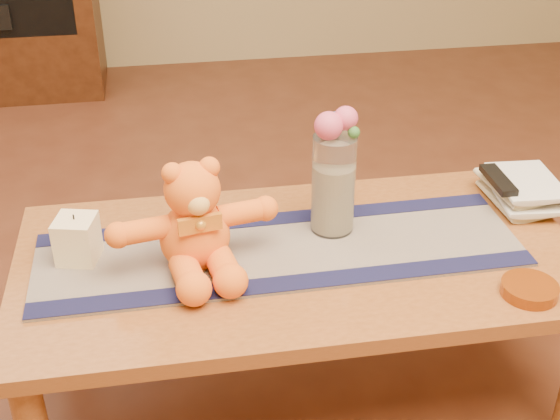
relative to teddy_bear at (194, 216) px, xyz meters
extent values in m
plane|color=#4E2516|center=(0.26, 0.00, -0.59)|extent=(5.50, 5.50, 0.00)
cube|color=brown|center=(0.26, 0.00, -0.16)|extent=(1.40, 0.70, 0.04)
cylinder|color=brown|center=(-0.38, 0.29, -0.38)|extent=(0.07, 0.07, 0.41)
cylinder|color=brown|center=(0.90, 0.29, -0.38)|extent=(0.07, 0.07, 0.41)
cube|color=#1D1845|center=(0.21, 0.02, -0.13)|extent=(1.20, 0.36, 0.01)
cube|color=#121336|center=(0.21, -0.12, -0.13)|extent=(1.20, 0.07, 0.00)
cube|color=#121336|center=(0.21, 0.16, -0.13)|extent=(1.20, 0.07, 0.00)
cube|color=#FFEABB|center=(-0.28, 0.06, -0.07)|extent=(0.11, 0.11, 0.11)
cylinder|color=black|center=(-0.28, 0.06, -0.01)|extent=(0.00, 0.00, 0.01)
cylinder|color=silver|center=(0.36, 0.10, 0.00)|extent=(0.11, 0.11, 0.26)
cylinder|color=beige|center=(0.36, 0.10, -0.04)|extent=(0.09, 0.09, 0.18)
sphere|color=#CF4970|center=(0.34, 0.09, 0.17)|extent=(0.07, 0.07, 0.07)
sphere|color=#CF4970|center=(0.38, 0.10, 0.18)|extent=(0.06, 0.06, 0.06)
sphere|color=#5164B1|center=(0.37, 0.13, 0.16)|extent=(0.04, 0.04, 0.04)
sphere|color=#5164B1|center=(0.33, 0.12, 0.15)|extent=(0.04, 0.04, 0.04)
sphere|color=#33662D|center=(0.40, 0.08, 0.15)|extent=(0.03, 0.03, 0.03)
sphere|color=#4E3B1A|center=(0.05, 0.08, -0.10)|extent=(0.07, 0.07, 0.06)
imported|color=beige|center=(0.82, 0.15, -0.13)|extent=(0.17, 0.23, 0.02)
imported|color=beige|center=(0.83, 0.15, -0.11)|extent=(0.19, 0.24, 0.02)
imported|color=beige|center=(0.82, 0.15, -0.09)|extent=(0.19, 0.24, 0.02)
imported|color=beige|center=(0.83, 0.15, -0.07)|extent=(0.18, 0.23, 0.02)
cube|color=black|center=(0.82, 0.14, -0.05)|extent=(0.05, 0.16, 0.02)
cylinder|color=#BF5914|center=(0.74, -0.25, -0.12)|extent=(0.17, 0.17, 0.03)
camera|label=1|loc=(-0.05, -1.50, 0.89)|focal=47.75mm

